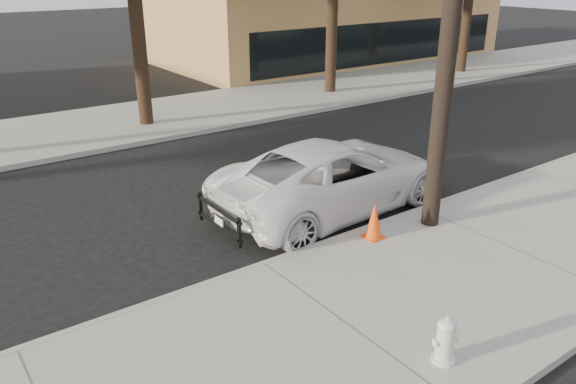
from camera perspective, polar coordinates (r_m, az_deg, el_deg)
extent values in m
plane|color=black|center=(11.52, -8.29, -3.61)|extent=(120.00, 120.00, 0.00)
cube|color=gray|center=(8.40, 6.04, -13.61)|extent=(90.00, 4.40, 0.15)
cube|color=gray|center=(19.03, -20.52, 5.90)|extent=(90.00, 5.00, 0.15)
cube|color=#9E9B93|center=(9.87, -2.51, -7.58)|extent=(90.00, 0.12, 0.16)
cube|color=#A57644|center=(32.79, 3.57, 17.01)|extent=(18.00, 10.00, 4.00)
cylinder|color=black|center=(18.50, -14.85, 13.92)|extent=(0.44, 0.44, 4.75)
cylinder|color=black|center=(22.89, 4.45, 15.60)|extent=(0.44, 0.44, 4.40)
cylinder|color=black|center=(28.55, 17.65, 16.19)|extent=(0.44, 0.44, 4.60)
imported|color=white|center=(12.06, 4.62, 1.66)|extent=(5.54, 2.78, 1.50)
cylinder|color=silver|center=(7.92, 15.46, -16.03)|extent=(0.31, 0.31, 0.06)
cylinder|color=silver|center=(7.78, 15.64, -14.64)|extent=(0.23, 0.23, 0.54)
ellipsoid|color=silver|center=(7.61, 15.87, -12.90)|extent=(0.25, 0.25, 0.18)
cylinder|color=silver|center=(7.74, 15.69, -14.32)|extent=(0.35, 0.19, 0.11)
cylinder|color=silver|center=(7.74, 15.69, -14.32)|extent=(0.18, 0.21, 0.14)
cube|color=#F94F0D|center=(10.81, 8.64, -4.51)|extent=(0.37, 0.37, 0.02)
cone|color=#F94F0D|center=(10.66, 8.74, -2.86)|extent=(0.33, 0.33, 0.71)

